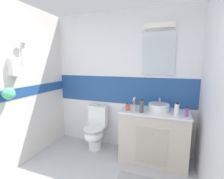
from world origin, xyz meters
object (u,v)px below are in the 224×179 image
at_px(sink_basin, 159,107).
at_px(shampoo_bottle_tall, 177,110).
at_px(soap_dispenser, 128,107).
at_px(deodorant_spray_can, 187,112).
at_px(toilet, 95,129).
at_px(toothbrush_cup, 134,107).
at_px(mouthwash_bottle, 142,106).

bearing_deg(sink_basin, shampoo_bottle_tall, -31.99).
xyz_separation_m(soap_dispenser, deodorant_spray_can, (0.86, -0.01, 0.02)).
relative_size(soap_dispenser, deodorant_spray_can, 0.97).
distance_m(deodorant_spray_can, shampoo_bottle_tall, 0.14).
height_order(toilet, shampoo_bottle_tall, shampoo_bottle_tall).
relative_size(toothbrush_cup, shampoo_bottle_tall, 1.18).
relative_size(sink_basin, toilet, 0.45).
xyz_separation_m(shampoo_bottle_tall, mouthwash_bottle, (-0.49, -0.03, 0.01)).
relative_size(soap_dispenser, shampoo_bottle_tall, 0.75).
height_order(toothbrush_cup, mouthwash_bottle, toothbrush_cup).
distance_m(sink_basin, soap_dispenser, 0.49).
bearing_deg(shampoo_bottle_tall, deodorant_spray_can, -1.19).
distance_m(toilet, mouthwash_bottle, 1.07).
bearing_deg(deodorant_spray_can, sink_basin, 157.31).
bearing_deg(sink_basin, deodorant_spray_can, -22.69).
xyz_separation_m(toilet, toothbrush_cup, (0.77, -0.17, 0.54)).
distance_m(soap_dispenser, deodorant_spray_can, 0.86).
bearing_deg(toilet, sink_basin, -0.20).
height_order(sink_basin, shampoo_bottle_tall, shampoo_bottle_tall).
height_order(sink_basin, toilet, sink_basin).
xyz_separation_m(sink_basin, toothbrush_cup, (-0.36, -0.16, 0.00)).
xyz_separation_m(toothbrush_cup, mouthwash_bottle, (0.12, -0.03, 0.04)).
distance_m(sink_basin, toilet, 1.24).
relative_size(sink_basin, shampoo_bottle_tall, 1.92).
bearing_deg(shampoo_bottle_tall, toilet, 173.17).
relative_size(sink_basin, toothbrush_cup, 1.63).
bearing_deg(deodorant_spray_can, toothbrush_cup, -179.94).
height_order(soap_dispenser, mouthwash_bottle, mouthwash_bottle).
distance_m(toilet, toothbrush_cup, 0.95).
bearing_deg(mouthwash_bottle, shampoo_bottle_tall, 3.51).
bearing_deg(sink_basin, mouthwash_bottle, -140.98).
relative_size(toothbrush_cup, deodorant_spray_can, 1.53).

